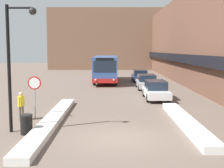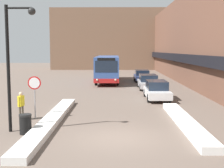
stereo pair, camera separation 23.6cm
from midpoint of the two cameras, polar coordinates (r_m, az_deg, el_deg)
The scene contains 13 objects.
ground_plane at distance 14.30m, azimuth 1.55°, elevation -9.86°, with size 160.00×160.00×0.00m, color #66564C.
building_row_right at distance 39.10m, azimuth 15.96°, elevation 7.78°, with size 5.50×60.00×10.34m.
building_backdrop_far at distance 65.22m, azimuth 0.90°, elevation 8.13°, with size 26.00×8.00×12.11m.
snow_bank_left at distance 17.39m, azimuth -10.62°, elevation -6.52°, with size 0.90×12.69×0.30m.
snow_bank_right at distance 17.13m, azimuth 13.64°, elevation -6.74°, with size 0.90×9.67×0.33m.
city_bus at distance 38.39m, azimuth -0.62°, elevation 2.95°, with size 2.71×11.68×3.16m.
parked_car_front at distance 25.31m, azimuth 8.45°, elevation -1.09°, with size 1.80×4.78×1.50m.
parked_car_middle at distance 31.94m, azimuth 6.83°, elevation 0.42°, with size 1.93×4.86×1.45m.
parked_car_back at distance 39.41m, azimuth 5.67°, elevation 1.54°, with size 1.90×4.58×1.44m.
stop_sign at distance 18.45m, azimuth -13.63°, elevation -0.70°, with size 0.76×0.08×2.46m.
street_lamp at distance 15.55m, azimuth -17.08°, elevation 5.30°, with size 1.46×0.36×6.07m.
pedestrian at distance 18.40m, azimuth -15.94°, elevation -3.38°, with size 0.29×0.51×1.60m.
trash_bin at distance 15.38m, azimuth -15.12°, elevation -7.08°, with size 0.59×0.59×0.95m.
Camera 2 is at (-0.09, -13.73, 3.98)m, focal length 50.00 mm.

